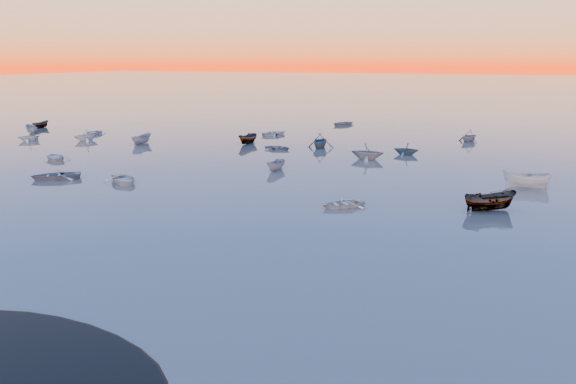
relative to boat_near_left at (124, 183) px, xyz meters
The scene contains 3 objects.
ground 73.58m from the boat_near_left, 75.61° to the left, with size 600.00×600.00×0.00m, color #615851.
moored_fleet 30.39m from the boat_near_left, 53.01° to the left, with size 124.00×58.00×1.20m, color silver, non-canonical shape.
boat_near_left is the anchor object (origin of this frame).
Camera 1 is at (15.29, -14.68, 11.78)m, focal length 35.00 mm.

